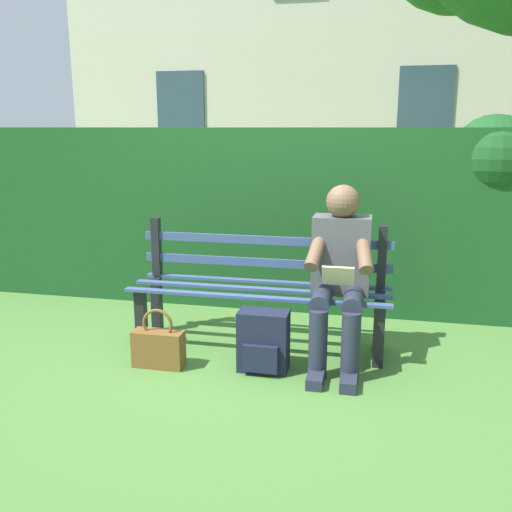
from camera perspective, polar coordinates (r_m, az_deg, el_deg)
ground at (r=4.00m, az=0.31°, el=-9.41°), size 60.00×60.00×0.00m
park_bench at (r=3.92m, az=0.50°, el=-3.26°), size 1.82×0.45×0.88m
person_seated at (r=3.64m, az=8.62°, el=-1.55°), size 0.44×0.73×1.17m
hedge_backdrop at (r=4.91m, az=3.73°, el=4.57°), size 5.46×0.82×1.64m
building_facade at (r=11.81m, az=5.61°, el=22.40°), size 8.65×3.22×6.89m
backpack at (r=3.58m, az=0.77°, el=-8.83°), size 0.32×0.25×0.40m
handbag at (r=3.71m, az=-10.03°, el=-9.23°), size 0.33×0.13×0.40m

